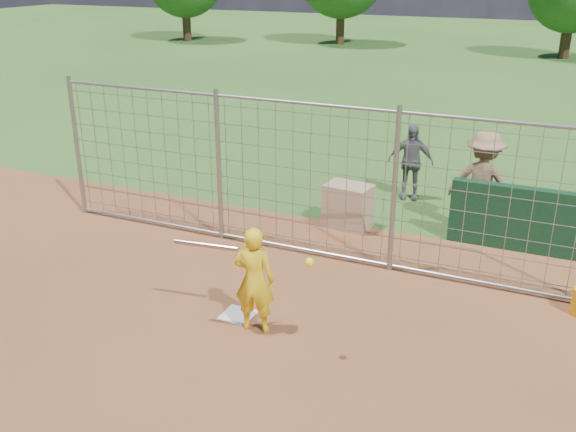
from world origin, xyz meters
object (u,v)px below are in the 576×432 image
at_px(bystander_c, 483,183).
at_px(equipment_bin, 348,206).
at_px(bystander_b, 410,162).
at_px(batter, 254,280).

distance_m(bystander_c, equipment_bin, 2.36).
xyz_separation_m(bystander_b, bystander_c, (1.57, -1.24, 0.16)).
height_order(batter, bystander_b, bystander_b).
distance_m(batter, equipment_bin, 3.81).
distance_m(batter, bystander_c, 5.00).
bearing_deg(batter, bystander_b, -105.49).
relative_size(bystander_b, equipment_bin, 1.92).
relative_size(batter, bystander_c, 0.78).
bearing_deg(bystander_b, equipment_bin, -117.86).
bearing_deg(equipment_bin, batter, -82.32).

